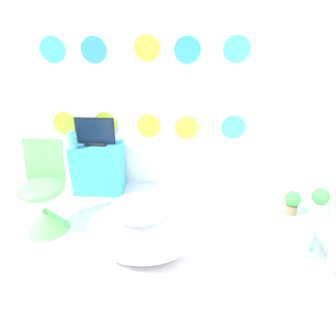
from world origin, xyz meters
TOP-DOWN VIEW (x-y plane):
  - wall_back_dotted at (0.00, 2.13)m, footprint 4.39×0.05m
  - rug at (0.12, 0.75)m, footprint 1.08×0.99m
  - bathtub at (0.11, 0.83)m, footprint 0.89×0.59m
  - chair at (-0.84, 1.15)m, footprint 0.43×0.43m
  - tv_cabinet at (-0.52, 1.91)m, footprint 0.55×0.35m
  - tv at (-0.52, 1.91)m, footprint 0.43×0.12m
  - vase at (-0.74, 1.79)m, footprint 0.09×0.09m
  - side_table at (1.39, 0.84)m, footprint 0.46×0.38m
  - potted_plant_left at (1.28, 0.83)m, footprint 0.12×0.12m
  - potted_plant_right at (1.49, 0.85)m, footprint 0.13×0.13m

SIDE VIEW (x-z plane):
  - rug at x=0.12m, z-range 0.00..0.01m
  - bathtub at x=0.11m, z-range 0.00..0.51m
  - chair at x=-0.84m, z-range -0.15..0.71m
  - tv_cabinet at x=-0.52m, z-range 0.00..0.57m
  - side_table at x=1.39m, z-range 0.16..0.65m
  - potted_plant_left at x=1.28m, z-range 0.50..0.70m
  - potted_plant_right at x=1.49m, z-range 0.49..0.71m
  - vase at x=-0.74m, z-range 0.56..0.75m
  - tv at x=-0.52m, z-range 0.55..0.86m
  - wall_back_dotted at x=0.00m, z-range 0.00..2.60m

